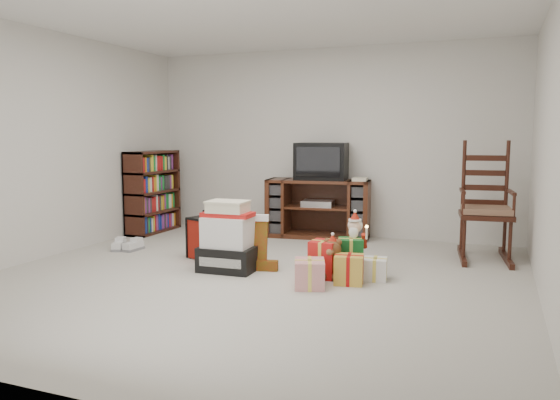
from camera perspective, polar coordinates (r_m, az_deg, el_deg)
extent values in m
cube|color=#B3B0A4|center=(5.25, -2.96, -8.22)|extent=(5.00, 5.00, 0.01)
cube|color=white|center=(5.19, -3.15, 19.55)|extent=(5.00, 5.00, 0.01)
cube|color=silver|center=(7.41, 5.09, 6.01)|extent=(5.00, 0.01, 2.50)
cube|color=silver|center=(2.98, -23.57, 4.15)|extent=(5.00, 0.01, 2.50)
cube|color=silver|center=(6.52, -23.55, 5.34)|extent=(0.01, 5.00, 2.50)
cube|color=silver|center=(4.62, 26.52, 4.78)|extent=(0.01, 5.00, 2.50)
cube|color=#482014|center=(7.23, 4.01, -0.89)|extent=(1.39, 0.64, 0.77)
cube|color=#BBBABD|center=(7.20, 3.94, -0.35)|extent=(0.44, 0.33, 0.08)
cube|color=#3A1B10|center=(7.79, -13.14, 0.85)|extent=(0.31, 0.92, 1.13)
cube|color=#3A1B10|center=(6.31, 20.70, -1.52)|extent=(0.60, 0.58, 0.05)
cube|color=#826046|center=(6.30, 20.72, -0.96)|extent=(0.55, 0.53, 0.06)
cube|color=#3A1B10|center=(6.50, 20.90, 2.65)|extent=(0.46, 0.12, 0.83)
cube|color=#3A1B10|center=(6.39, 20.52, -5.57)|extent=(0.64, 0.95, 0.06)
cube|color=black|center=(5.52, -5.41, -6.10)|extent=(0.57, 0.42, 0.25)
cube|color=silver|center=(5.46, -5.44, -3.30)|extent=(0.48, 0.38, 0.30)
cube|color=red|center=(5.44, -5.46, -1.51)|extent=(0.51, 0.29, 0.04)
cube|color=beige|center=(5.43, -5.47, -0.77)|extent=(0.38, 0.30, 0.10)
cube|color=maroon|center=(6.02, -7.94, -4.01)|extent=(0.39, 0.28, 0.46)
cube|color=black|center=(6.04, -7.60, -1.18)|extent=(0.18, 0.08, 0.03)
ellipsoid|color=brown|center=(5.24, 5.55, -6.78)|extent=(0.25, 0.22, 0.27)
sphere|color=brown|center=(5.17, 5.48, -5.15)|extent=(0.17, 0.17, 0.17)
cone|color=#9D1F10|center=(5.55, 7.79, -5.28)|extent=(0.28, 0.28, 0.40)
sphere|color=beige|center=(5.50, 7.83, -2.76)|extent=(0.13, 0.13, 0.13)
cone|color=#9D1F10|center=(5.48, 7.85, -1.68)|extent=(0.12, 0.12, 0.10)
cylinder|color=silver|center=(5.37, 9.03, -3.44)|extent=(0.02, 0.02, 0.12)
cone|color=#9D1F10|center=(6.25, -5.29, -3.86)|extent=(0.28, 0.28, 0.40)
sphere|color=beige|center=(6.21, -5.31, -1.61)|extent=(0.13, 0.13, 0.13)
cone|color=#9D1F10|center=(6.20, -5.32, -0.66)|extent=(0.12, 0.12, 0.10)
cylinder|color=silver|center=(6.06, -4.56, -2.20)|extent=(0.02, 0.02, 0.12)
cube|color=silver|center=(6.77, -16.38, -4.57)|extent=(0.21, 0.30, 0.10)
cube|color=silver|center=(6.66, -15.16, -4.71)|extent=(0.13, 0.28, 0.10)
cube|color=red|center=(5.28, 4.63, -6.54)|extent=(0.28, 0.28, 0.28)
cube|color=#175E27|center=(5.47, 7.58, -6.09)|extent=(0.28, 0.28, 0.28)
cube|color=gold|center=(5.06, 6.99, -7.16)|extent=(0.28, 0.28, 0.28)
cube|color=white|center=(4.95, 2.76, -7.43)|extent=(0.28, 0.28, 0.28)
cube|color=silver|center=(5.21, 9.86, -6.79)|extent=(0.28, 0.28, 0.28)
cube|color=black|center=(7.17, 4.36, 4.06)|extent=(0.71, 0.54, 0.48)
cube|color=black|center=(6.95, 3.77, 3.97)|extent=(0.56, 0.08, 0.39)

